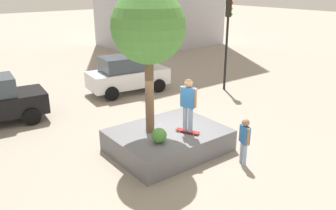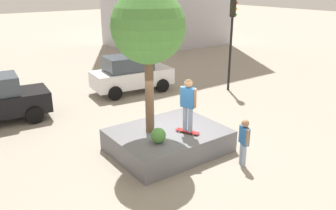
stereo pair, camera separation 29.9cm
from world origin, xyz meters
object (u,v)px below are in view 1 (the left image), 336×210
Objects in this scene: skateboarder at (188,102)px; traffic_light_corner at (228,30)px; planter_ledge at (168,140)px; plaza_tree at (148,28)px; passerby_with_bag at (244,138)px; skateboard at (188,131)px; police_car at (127,74)px.

skateboarder is 0.38× the size of traffic_light_corner.
traffic_light_corner is (6.68, 3.76, 2.77)m from planter_ledge.
passerby_with_bag is at bearing -53.52° from plaza_tree.
traffic_light_corner reaches higher than skateboard.
police_car is 5.55m from traffic_light_corner.
plaza_tree is at bearing 126.48° from passerby_with_bag.
police_car is 8.71m from passerby_with_bag.
traffic_light_corner is (4.32, -2.72, 2.18)m from police_car.
planter_ledge is 6.92m from police_car.
skateboard is at bearing 119.01° from passerby_with_bag.
passerby_with_bag is (0.90, -1.63, -0.94)m from skateboarder.
traffic_light_corner is 8.32m from passerby_with_bag.
plaza_tree is at bearing -114.92° from police_car.
skateboarder is at bearing -42.25° from plaza_tree.
planter_ledge is at bearing -150.64° from traffic_light_corner.
planter_ledge is 0.79× the size of traffic_light_corner.
skateboard is 0.47× the size of skateboarder.
skateboarder reaches higher than skateboard.
police_car is at bearing 74.40° from skateboard.
traffic_light_corner is at bearing 34.38° from skateboard.
traffic_light_corner reaches higher than police_car.
skateboarder is 1.15× the size of passerby_with_bag.
planter_ledge is 8.15m from traffic_light_corner.
plaza_tree reaches higher than skateboard.
planter_ledge is at bearing 125.98° from skateboarder.
police_car reaches higher than skateboard.
traffic_light_corner is at bearing 47.76° from passerby_with_bag.
planter_ledge is at bearing -29.00° from plaza_tree.
police_car is at bearing 83.02° from passerby_with_bag.
planter_ledge is 0.86× the size of police_car.
police_car is at bearing 74.40° from skateboarder.
police_car is at bearing 147.79° from traffic_light_corner.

